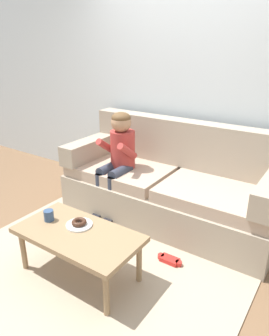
{
  "coord_description": "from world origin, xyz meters",
  "views": [
    {
      "loc": [
        1.46,
        -1.85,
        1.76
      ],
      "look_at": [
        -0.09,
        0.45,
        0.65
      ],
      "focal_mm": 33.72,
      "sensor_mm": 36.0,
      "label": 1
    }
  ],
  "objects_px": {
    "coffee_table": "(78,237)",
    "toy_controller": "(170,260)",
    "person_child": "(118,154)",
    "mug": "(49,215)",
    "donut": "(79,222)",
    "couch": "(170,186)"
  },
  "relations": [
    {
      "from": "coffee_table",
      "to": "toy_controller",
      "type": "relative_size",
      "value": 4.35
    },
    {
      "from": "person_child",
      "to": "mug",
      "type": "relative_size",
      "value": 12.24
    },
    {
      "from": "person_child",
      "to": "toy_controller",
      "type": "relative_size",
      "value": 4.87
    },
    {
      "from": "person_child",
      "to": "donut",
      "type": "bearing_deg",
      "value": -71.5
    },
    {
      "from": "person_child",
      "to": "toy_controller",
      "type": "distance_m",
      "value": 1.21
    },
    {
      "from": "donut",
      "to": "coffee_table",
      "type": "bearing_deg",
      "value": -54.09
    },
    {
      "from": "coffee_table",
      "to": "person_child",
      "type": "relative_size",
      "value": 0.89
    },
    {
      "from": "couch",
      "to": "toy_controller",
      "type": "distance_m",
      "value": 0.87
    },
    {
      "from": "toy_controller",
      "to": "person_child",
      "type": "bearing_deg",
      "value": 172.41
    },
    {
      "from": "couch",
      "to": "mug",
      "type": "bearing_deg",
      "value": -110.23
    },
    {
      "from": "couch",
      "to": "coffee_table",
      "type": "height_order",
      "value": "couch"
    },
    {
      "from": "person_child",
      "to": "donut",
      "type": "height_order",
      "value": "person_child"
    },
    {
      "from": "coffee_table",
      "to": "mug",
      "type": "height_order",
      "value": "mug"
    },
    {
      "from": "person_child",
      "to": "toy_controller",
      "type": "xyz_separation_m",
      "value": [
        0.9,
        -0.49,
        -0.65
      ]
    },
    {
      "from": "mug",
      "to": "donut",
      "type": "bearing_deg",
      "value": 16.72
    },
    {
      "from": "mug",
      "to": "toy_controller",
      "type": "xyz_separation_m",
      "value": [
        0.84,
        0.54,
        -0.43
      ]
    },
    {
      "from": "toy_controller",
      "to": "couch",
      "type": "bearing_deg",
      "value": 139.58
    },
    {
      "from": "coffee_table",
      "to": "person_child",
      "type": "xyz_separation_m",
      "value": [
        -0.37,
        1.03,
        0.31
      ]
    },
    {
      "from": "coffee_table",
      "to": "mug",
      "type": "distance_m",
      "value": 0.33
    },
    {
      "from": "donut",
      "to": "mug",
      "type": "bearing_deg",
      "value": -163.28
    },
    {
      "from": "coffee_table",
      "to": "toy_controller",
      "type": "bearing_deg",
      "value": 45.44
    },
    {
      "from": "couch",
      "to": "toy_controller",
      "type": "height_order",
      "value": "couch"
    }
  ]
}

